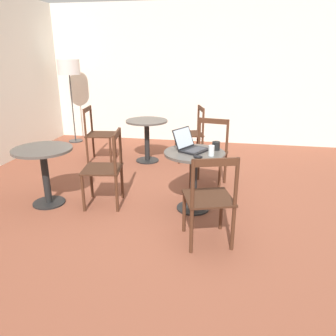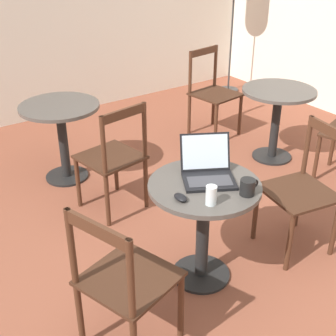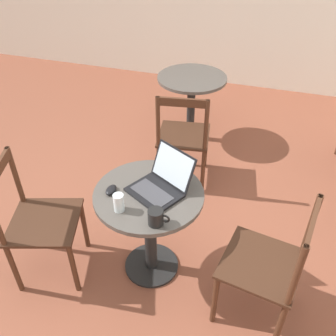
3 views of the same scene
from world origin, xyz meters
name	(u,v)px [view 3 (image 3 of 3)]	position (x,y,z in m)	size (l,w,h in m)	color
ground_plane	(152,254)	(0.00, 0.00, 0.00)	(16.00, 16.00, 0.00)	brown
cafe_table_near	(150,214)	(0.03, -0.10, 0.53)	(0.69, 0.69, 0.71)	black
cafe_table_far	(191,93)	(-0.15, 1.67, 0.53)	(0.69, 0.69, 0.71)	black
chair_near_left	(38,221)	(-0.68, -0.33, 0.46)	(0.56, 0.56, 0.92)	#472819
chair_near_right	(269,266)	(0.82, -0.24, 0.46)	(0.51, 0.51, 0.92)	#472819
chair_far_front	(183,138)	(-0.03, 0.95, 0.46)	(0.51, 0.51, 0.92)	#472819
laptop	(160,184)	(0.09, -0.05, 0.76)	(0.43, 0.44, 0.24)	black
mouse	(111,190)	(-0.19, -0.16, 0.73)	(0.06, 0.10, 0.03)	black
mug	(156,217)	(0.16, -0.33, 0.76)	(0.13, 0.09, 0.10)	black
drinking_glass	(119,203)	(-0.08, -0.30, 0.77)	(0.06, 0.06, 0.11)	silver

